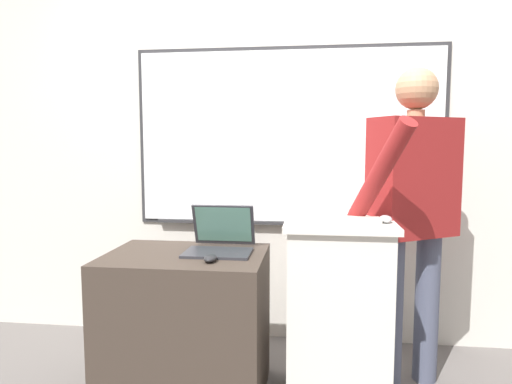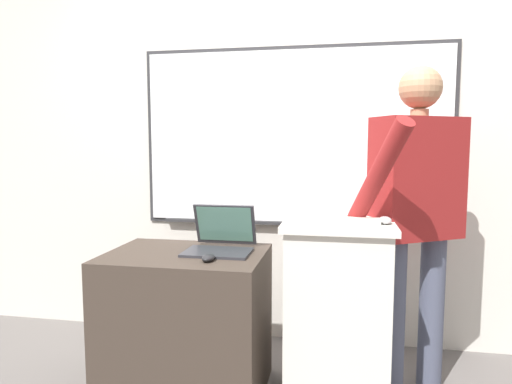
# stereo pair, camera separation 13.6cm
# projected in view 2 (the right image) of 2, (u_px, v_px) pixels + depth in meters

# --- Properties ---
(back_wall) EXTENTS (6.40, 0.17, 2.91)m
(back_wall) POSITION_uv_depth(u_px,v_px,m) (287.00, 123.00, 3.02)
(back_wall) COLOR beige
(back_wall) RESTS_ON ground_plane
(lectern_podium) EXTENTS (0.53, 0.54, 0.94)m
(lectern_podium) POSITION_uv_depth(u_px,v_px,m) (337.00, 312.00, 2.29)
(lectern_podium) COLOR beige
(lectern_podium) RESTS_ON ground_plane
(side_desk) EXTENTS (0.82, 0.60, 0.75)m
(side_desk) POSITION_uv_depth(u_px,v_px,m) (187.00, 323.00, 2.40)
(side_desk) COLOR #382D26
(side_desk) RESTS_ON ground_plane
(person_presenter) EXTENTS (0.63, 0.73, 1.71)m
(person_presenter) POSITION_uv_depth(u_px,v_px,m) (416.00, 206.00, 2.35)
(person_presenter) COLOR #474C60
(person_presenter) RESTS_ON ground_plane
(laptop) EXTENTS (0.34, 0.33, 0.24)m
(laptop) POSITION_uv_depth(u_px,v_px,m) (221.00, 238.00, 2.42)
(laptop) COLOR #28282D
(laptop) RESTS_ON side_desk
(wireless_keyboard) EXTENTS (0.41, 0.12, 0.02)m
(wireless_keyboard) POSITION_uv_depth(u_px,v_px,m) (336.00, 220.00, 2.18)
(wireless_keyboard) COLOR beige
(wireless_keyboard) RESTS_ON lectern_podium
(computer_mouse_by_laptop) EXTENTS (0.06, 0.10, 0.03)m
(computer_mouse_by_laptop) POSITION_uv_depth(u_px,v_px,m) (208.00, 258.00, 2.19)
(computer_mouse_by_laptop) COLOR black
(computer_mouse_by_laptop) RESTS_ON side_desk
(computer_mouse_by_keyboard) EXTENTS (0.06, 0.10, 0.03)m
(computer_mouse_by_keyboard) POSITION_uv_depth(u_px,v_px,m) (385.00, 220.00, 2.14)
(computer_mouse_by_keyboard) COLOR #BCBCC1
(computer_mouse_by_keyboard) RESTS_ON lectern_podium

